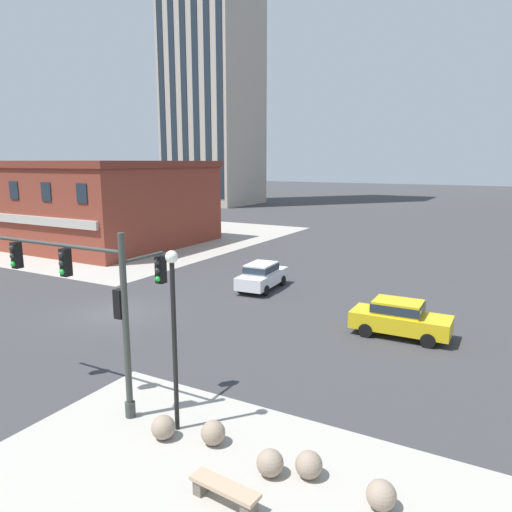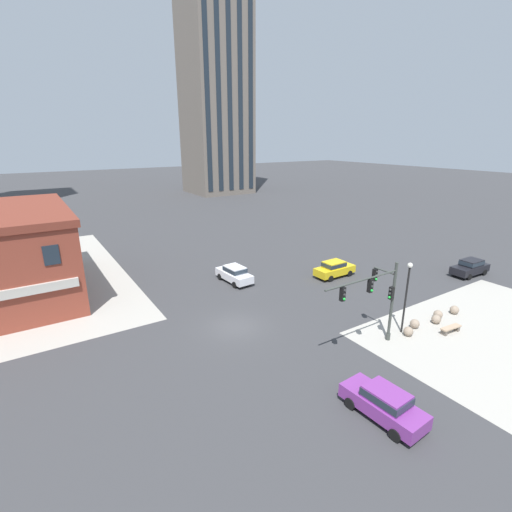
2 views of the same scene
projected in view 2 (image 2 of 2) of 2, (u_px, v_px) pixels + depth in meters
The scene contains 14 objects.
ground_plane at pixel (235, 327), 28.38m from camera, with size 320.00×320.00×0.00m, color #38383A.
traffic_signal_main at pixel (378, 294), 24.94m from camera, with size 6.59×2.09×5.85m.
bollard_sphere_curb_a at pixel (408, 331), 26.99m from camera, with size 0.70×0.70×0.70m, color gray.
bollard_sphere_curb_b at pixel (415, 324), 28.10m from camera, with size 0.70×0.70×0.70m, color gray.
bollard_sphere_curb_c at pixel (436, 319), 28.79m from camera, with size 0.70×0.70×0.70m, color gray.
bollard_sphere_curb_d at pixel (438, 314), 29.58m from camera, with size 0.70×0.70×0.70m, color gray.
bollard_sphere_curb_e at pixel (454, 310), 30.37m from camera, with size 0.70×0.70×0.70m, color gray.
bench_near_signal at pixel (451, 329), 27.41m from camera, with size 1.84×0.64×0.49m.
street_lamp_corner_near at pixel (407, 290), 26.55m from camera, with size 0.36×0.36×5.46m.
car_main_northbound_near at pixel (384, 402), 18.91m from camera, with size 2.08×4.49×1.68m.
car_main_northbound_far at pixel (334, 268), 38.34m from camera, with size 4.42×1.94×1.68m.
car_main_southbound_far at pixel (234, 273), 36.89m from camera, with size 2.13×4.52×1.68m.
car_cross_eastbound at pixel (470, 267), 38.79m from camera, with size 4.47×2.03×1.68m.
residential_tower_skyline_right at pixel (214, 45), 88.02m from camera, with size 14.62×14.56×69.65m.
Camera 2 is at (-12.37, -22.22, 13.82)m, focal length 26.00 mm.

